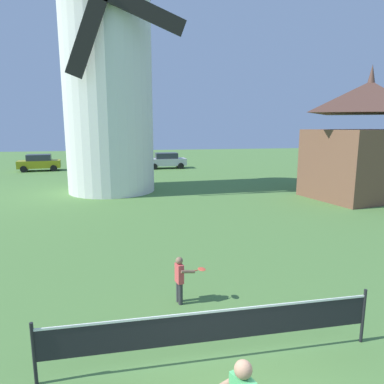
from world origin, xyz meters
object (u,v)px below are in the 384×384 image
windmill (107,68)px  tennis_net (214,326)px  parked_car_mustard (39,162)px  chapel (366,142)px  player_far (180,277)px  parked_car_blue (105,161)px  parked_car_silver (166,160)px

windmill → tennis_net: windmill is taller
parked_car_mustard → chapel: 27.86m
windmill → player_far: windmill is taller
parked_car_blue → parked_car_silver: bearing=-1.3°
chapel → parked_car_silver: bearing=119.8°
player_far → chapel: bearing=39.6°
parked_car_mustard → parked_car_blue: bearing=-1.3°
windmill → parked_car_mustard: 15.71m
windmill → parked_car_silver: size_ratio=3.91×
parked_car_blue → parked_car_silver: same height
windmill → player_far: size_ratio=13.38×
parked_car_blue → chapel: bearing=-47.4°
player_far → parked_car_blue: (-3.07, 27.48, 0.15)m
windmill → chapel: 16.12m
tennis_net → chapel: (12.37, 12.64, 2.59)m
player_far → parked_car_blue: parked_car_blue is taller
windmill → chapel: size_ratio=2.04×
tennis_net → parked_car_blue: bearing=96.4°
tennis_net → chapel: bearing=45.6°
parked_car_mustard → windmill: bearing=-59.5°
player_far → parked_car_silver: bearing=83.8°
tennis_net → parked_car_blue: size_ratio=1.41×
parked_car_mustard → parked_car_blue: same height
parked_car_mustard → parked_car_silver: bearing=-1.3°
parked_car_mustard → parked_car_silver: 12.15m
player_far → parked_car_mustard: 29.10m
windmill → parked_car_silver: bearing=67.2°
parked_car_mustard → parked_car_silver: same height
player_far → parked_car_mustard: parked_car_mustard is taller
windmill → parked_car_blue: 13.90m
chapel → windmill: bearing=161.1°
tennis_net → parked_car_mustard: (-9.43, 29.81, 0.12)m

